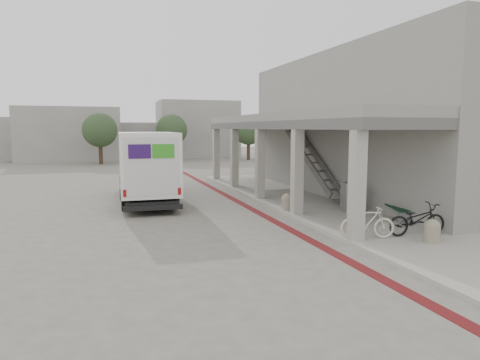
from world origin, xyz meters
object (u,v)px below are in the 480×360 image
object	(u,v)px
fedex_truck	(147,165)
utility_cabinet	(349,197)
bicycle_cream	(368,222)
bench	(396,210)
bicycle_black	(417,219)

from	to	relation	value
fedex_truck	utility_cabinet	world-z (taller)	fedex_truck
fedex_truck	bicycle_cream	xyz separation A→B (m)	(5.46, -9.31, -1.09)
bench	bicycle_cream	size ratio (longest dim) A/B	1.14
utility_cabinet	bicycle_black	size ratio (longest dim) A/B	0.60
fedex_truck	bench	distance (m)	10.91
fedex_truck	bicycle_black	distance (m)	11.88
bench	fedex_truck	bearing A→B (deg)	156.40
bench	bicycle_black	xyz separation A→B (m)	(-1.04, -2.33, 0.19)
bench	utility_cabinet	distance (m)	1.91
bench	bicycle_cream	world-z (taller)	bicycle_cream
fedex_truck	bicycle_black	bearing A→B (deg)	-50.73
bicycle_black	utility_cabinet	bearing A→B (deg)	3.08
utility_cabinet	bench	bearing A→B (deg)	-48.60
bicycle_black	fedex_truck	bearing A→B (deg)	42.16
fedex_truck	utility_cabinet	size ratio (longest dim) A/B	6.69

